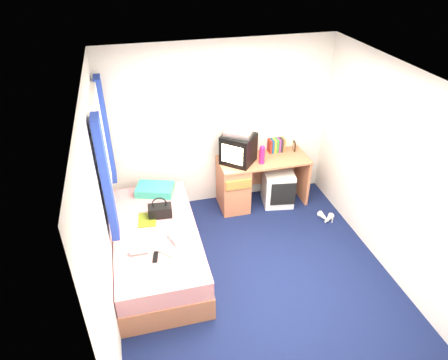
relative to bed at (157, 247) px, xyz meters
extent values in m
plane|color=#0C1438|center=(1.10, -0.47, -0.27)|extent=(3.40, 3.40, 0.00)
plane|color=white|center=(1.10, -0.47, 2.13)|extent=(3.40, 3.40, 0.00)
plane|color=silver|center=(1.10, 1.23, 0.93)|extent=(3.20, 0.00, 3.20)
plane|color=silver|center=(1.10, -2.17, 0.93)|extent=(3.20, 0.00, 3.20)
plane|color=silver|center=(-0.50, -0.47, 0.93)|extent=(0.00, 3.40, 3.40)
plane|color=silver|center=(2.70, -0.47, 0.93)|extent=(0.00, 3.40, 3.40)
cube|color=#C17550|center=(0.00, 0.00, -0.12)|extent=(1.00, 2.00, 0.30)
cube|color=olive|center=(0.50, -0.40, -0.11)|extent=(0.02, 0.70, 0.18)
cube|color=white|center=(0.00, 0.00, 0.15)|extent=(0.98, 1.98, 0.24)
cube|color=#1B75B5|center=(0.09, 0.78, 0.33)|extent=(0.56, 0.45, 0.11)
cube|color=#C17550|center=(1.67, 0.95, 0.47)|extent=(1.30, 0.55, 0.03)
cube|color=#C17550|center=(1.22, 0.95, 0.09)|extent=(0.40, 0.52, 0.72)
cube|color=#C17550|center=(2.30, 0.95, 0.09)|extent=(0.04, 0.52, 0.72)
cube|color=#C17550|center=(1.92, 1.20, 0.18)|extent=(0.78, 0.03, 0.55)
cube|color=silver|center=(1.90, 0.88, 0.00)|extent=(0.49, 0.49, 0.54)
cube|color=black|center=(1.30, 0.97, 0.69)|extent=(0.57, 0.57, 0.42)
cube|color=beige|center=(1.17, 0.82, 0.69)|extent=(0.25, 0.22, 0.26)
cube|color=#BCBBBE|center=(1.30, 0.97, 0.93)|extent=(0.46, 0.43, 0.07)
cube|color=maroon|center=(1.82, 1.13, 0.58)|extent=(0.03, 0.13, 0.20)
cube|color=navy|center=(1.86, 1.13, 0.58)|extent=(0.03, 0.13, 0.20)
cube|color=gold|center=(1.89, 1.13, 0.58)|extent=(0.03, 0.13, 0.20)
cube|color=#337F33|center=(1.93, 1.13, 0.58)|extent=(0.03, 0.13, 0.20)
cube|color=#7F337F|center=(1.96, 1.13, 0.58)|extent=(0.03, 0.13, 0.20)
cube|color=#262626|center=(2.00, 1.13, 0.58)|extent=(0.03, 0.13, 0.20)
cube|color=#B26633|center=(2.03, 1.13, 0.58)|extent=(0.03, 0.13, 0.20)
cube|color=black|center=(2.20, 1.09, 0.55)|extent=(0.04, 0.12, 0.14)
cylinder|color=#C41B60|center=(1.60, 0.85, 0.60)|extent=(0.09, 0.09, 0.24)
cylinder|color=silver|center=(1.50, 0.96, 0.58)|extent=(0.06, 0.06, 0.20)
cube|color=black|center=(0.10, 0.26, 0.34)|extent=(0.30, 0.19, 0.14)
torus|color=black|center=(0.10, 0.26, 0.46)|extent=(0.18, 0.03, 0.18)
cube|color=white|center=(0.30, -0.22, 0.32)|extent=(0.34, 0.31, 0.09)
cube|color=#BCDB18|center=(-0.07, 0.21, 0.28)|extent=(0.24, 0.30, 0.01)
cylinder|color=silver|center=(-0.21, -0.36, 0.31)|extent=(0.20, 0.07, 0.07)
cube|color=gold|center=(0.08, -0.43, 0.28)|extent=(0.20, 0.19, 0.01)
cube|color=black|center=(-0.04, -0.47, 0.28)|extent=(0.08, 0.17, 0.02)
cube|color=silver|center=(-0.48, 0.43, 1.18)|extent=(0.02, 0.90, 1.10)
cube|color=white|center=(-0.47, 0.43, 1.77)|extent=(0.06, 1.06, 0.08)
cube|color=white|center=(-0.47, 0.43, 0.59)|extent=(0.06, 1.06, 0.08)
cube|color=navy|center=(-0.43, -0.16, 1.13)|extent=(0.08, 0.24, 1.40)
cube|color=navy|center=(-0.43, 1.02, 1.13)|extent=(0.08, 0.24, 1.40)
cone|color=white|center=(2.40, 0.30, -0.23)|extent=(0.13, 0.23, 0.09)
cone|color=white|center=(2.44, 0.25, -0.23)|extent=(0.23, 0.21, 0.09)
camera|label=1|loc=(-0.11, -3.75, 3.30)|focal=32.00mm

